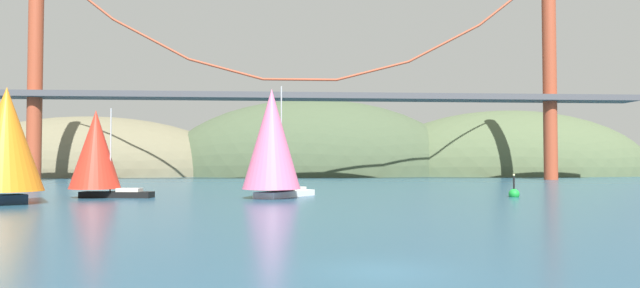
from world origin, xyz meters
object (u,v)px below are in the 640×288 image
at_px(channel_buoy, 514,193).
at_px(sailboat_scarlet_sail, 96,151).
at_px(sailboat_pink_spinnaker, 272,141).
at_px(sailboat_orange_sail, 4,141).

bearing_deg(channel_buoy, sailboat_scarlet_sail, 177.50).
bearing_deg(sailboat_pink_spinnaker, sailboat_orange_sail, -163.87).
height_order(sailboat_orange_sail, channel_buoy, sailboat_orange_sail).
bearing_deg(sailboat_scarlet_sail, sailboat_pink_spinnaker, -6.88).
bearing_deg(sailboat_orange_sail, sailboat_scarlet_sail, 60.94).
bearing_deg(channel_buoy, sailboat_orange_sail, -171.79).
height_order(sailboat_pink_spinnaker, sailboat_scarlet_sail, sailboat_pink_spinnaker).
xyz_separation_m(sailboat_pink_spinnaker, sailboat_scarlet_sail, (-17.97, 2.17, -1.01)).
height_order(sailboat_scarlet_sail, sailboat_orange_sail, sailboat_orange_sail).
distance_m(sailboat_scarlet_sail, channel_buoy, 43.24).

